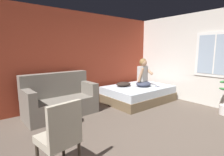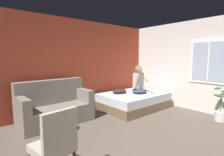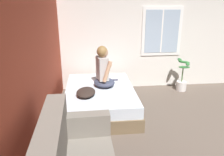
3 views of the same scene
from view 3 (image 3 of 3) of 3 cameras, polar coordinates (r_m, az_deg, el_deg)
The scene contains 7 objects.
wall_back_accent at distance 2.78m, azimuth -22.82°, elevation 0.03°, with size 11.02×0.16×2.70m, color #993823.
wall_side_with_window at distance 6.10m, azimuth 16.09°, elevation 10.48°, with size 0.19×7.40×2.70m.
bed at distance 4.71m, azimuth -3.16°, elevation -5.42°, with size 2.07×1.46×0.48m.
person_seated at distance 4.61m, azimuth -2.28°, elevation 2.05°, with size 0.60×0.54×0.88m.
throw_pillow at distance 4.25m, azimuth -6.83°, elevation -3.72°, with size 0.48×0.36×0.14m, color #2D231E.
cell_phone at distance 5.08m, azimuth 0.76°, elevation -0.51°, with size 0.07×0.14×0.01m, color black.
potted_plant at distance 5.95m, azimuth 17.81°, elevation -0.33°, with size 0.39×0.37×0.85m.
Camera 3 is at (-2.52, 2.26, 2.18)m, focal length 35.00 mm.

